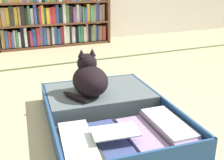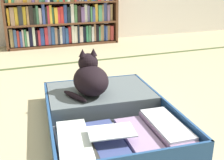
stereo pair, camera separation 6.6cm
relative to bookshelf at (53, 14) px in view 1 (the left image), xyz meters
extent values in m
plane|color=tan|center=(-0.21, -2.24, -0.38)|extent=(10.00, 10.00, 0.00)
cube|color=#3D4D27|center=(-0.21, -0.86, -0.38)|extent=(4.80, 0.05, 0.00)
cube|color=brown|center=(0.67, 0.00, 0.01)|extent=(0.03, 0.28, 0.78)
cube|color=brown|center=(0.01, 0.00, -0.37)|extent=(1.32, 0.28, 0.02)
cube|color=brown|center=(0.01, 0.00, -0.11)|extent=(1.29, 0.28, 0.02)
cube|color=#927F4F|center=(-0.60, 0.00, -0.24)|extent=(0.04, 0.24, 0.21)
cube|color=#3A5383|center=(-0.56, 0.00, -0.25)|extent=(0.03, 0.24, 0.20)
cube|color=#B43834|center=(-0.53, 0.00, -0.26)|extent=(0.03, 0.24, 0.18)
cube|color=#384E94|center=(-0.50, 0.00, -0.26)|extent=(0.02, 0.24, 0.17)
cube|color=silver|center=(-0.48, 0.00, -0.25)|extent=(0.02, 0.24, 0.19)
cube|color=#408353|center=(-0.45, -0.01, -0.25)|extent=(0.02, 0.24, 0.19)
cube|color=silver|center=(-0.43, 0.00, -0.26)|extent=(0.02, 0.24, 0.17)
cube|color=black|center=(-0.39, 0.00, -0.24)|extent=(0.04, 0.24, 0.22)
cube|color=silver|center=(-0.36, 0.00, -0.24)|extent=(0.03, 0.24, 0.22)
cube|color=black|center=(-0.33, 0.00, -0.26)|extent=(0.02, 0.24, 0.18)
cube|color=#AB2D3F|center=(-0.30, 0.00, -0.26)|extent=(0.03, 0.24, 0.18)
cube|color=navy|center=(-0.26, 0.00, -0.25)|extent=(0.04, 0.24, 0.20)
cube|color=#B22B38|center=(-0.22, 0.00, -0.25)|extent=(0.04, 0.24, 0.20)
cube|color=slate|center=(-0.18, 0.00, -0.24)|extent=(0.03, 0.24, 0.22)
cube|color=#294C86|center=(-0.14, -0.01, -0.25)|extent=(0.04, 0.24, 0.21)
cube|color=#96715C|center=(-0.10, -0.01, -0.25)|extent=(0.03, 0.24, 0.20)
cube|color=#1F222B|center=(-0.08, -0.01, -0.26)|extent=(0.03, 0.24, 0.18)
cube|color=silver|center=(-0.05, 0.00, -0.25)|extent=(0.03, 0.24, 0.20)
cube|color=#3A5298|center=(-0.01, 0.01, -0.25)|extent=(0.03, 0.24, 0.20)
cube|color=#2B4E8A|center=(0.03, 0.00, -0.26)|extent=(0.04, 0.24, 0.18)
cube|color=#B62E37|center=(0.06, 0.01, -0.25)|extent=(0.03, 0.24, 0.20)
cube|color=beige|center=(0.10, -0.01, -0.24)|extent=(0.03, 0.24, 0.21)
cube|color=beige|center=(0.13, 0.00, -0.25)|extent=(0.04, 0.24, 0.20)
cube|color=#1A212E|center=(0.17, -0.01, -0.24)|extent=(0.02, 0.24, 0.22)
cube|color=beige|center=(0.20, 0.00, -0.25)|extent=(0.04, 0.24, 0.19)
cube|color=black|center=(0.25, 0.01, -0.26)|extent=(0.03, 0.24, 0.19)
cube|color=#368861|center=(0.28, 0.00, -0.25)|extent=(0.03, 0.24, 0.20)
cube|color=#427658|center=(0.32, 0.01, -0.25)|extent=(0.03, 0.24, 0.20)
cube|color=silver|center=(0.35, 0.00, -0.26)|extent=(0.03, 0.24, 0.18)
cube|color=#A57C62|center=(0.38, 0.01, -0.24)|extent=(0.02, 0.24, 0.22)
cube|color=black|center=(0.41, 0.00, -0.25)|extent=(0.03, 0.24, 0.20)
cube|color=#3A8665|center=(0.44, 0.00, -0.26)|extent=(0.02, 0.24, 0.18)
cube|color=#9C7A57|center=(0.48, 0.00, -0.25)|extent=(0.04, 0.24, 0.20)
cube|color=#284696|center=(0.51, 0.01, -0.26)|extent=(0.02, 0.24, 0.19)
cube|color=#3A4D85|center=(0.53, -0.01, -0.26)|extent=(0.02, 0.24, 0.18)
cube|color=#A1724A|center=(0.56, 0.01, -0.26)|extent=(0.04, 0.24, 0.18)
cube|color=#AC3B39|center=(0.60, -0.01, -0.26)|extent=(0.04, 0.24, 0.18)
cube|color=brown|center=(0.01, 0.00, 0.13)|extent=(1.29, 0.28, 0.02)
cube|color=#957258|center=(-0.57, -0.01, -0.01)|extent=(0.04, 0.24, 0.20)
cube|color=gold|center=(-0.53, 0.01, -0.01)|extent=(0.04, 0.24, 0.20)
cube|color=#282A2C|center=(-0.48, -0.01, 0.00)|extent=(0.04, 0.24, 0.21)
cube|color=gold|center=(-0.44, 0.01, -0.01)|extent=(0.04, 0.24, 0.20)
cube|color=#9C7850|center=(-0.40, 0.00, 0.00)|extent=(0.03, 0.24, 0.20)
cube|color=black|center=(-0.37, 0.00, 0.00)|extent=(0.04, 0.24, 0.21)
cube|color=black|center=(-0.33, -0.01, -0.01)|extent=(0.03, 0.24, 0.19)
cube|color=#498362|center=(-0.30, 0.00, 0.00)|extent=(0.03, 0.24, 0.21)
cube|color=silver|center=(-0.27, 0.00, -0.01)|extent=(0.03, 0.24, 0.18)
cube|color=#34468B|center=(-0.23, -0.01, 0.01)|extent=(0.03, 0.24, 0.22)
cube|color=black|center=(-0.20, -0.01, -0.01)|extent=(0.02, 0.24, 0.19)
cube|color=#B32D3D|center=(-0.18, 0.00, 0.00)|extent=(0.02, 0.24, 0.20)
cube|color=gold|center=(-0.15, 0.00, 0.00)|extent=(0.03, 0.24, 0.21)
cube|color=#3D7354|center=(-0.12, 0.01, -0.01)|extent=(0.02, 0.24, 0.18)
cube|color=gold|center=(-0.09, -0.01, -0.01)|extent=(0.04, 0.24, 0.18)
cube|color=#BD2B3E|center=(-0.05, 0.00, -0.01)|extent=(0.03, 0.24, 0.18)
cube|color=red|center=(-0.02, 0.00, -0.01)|extent=(0.04, 0.24, 0.19)
cube|color=navy|center=(0.02, 0.00, 0.00)|extent=(0.04, 0.24, 0.21)
cube|color=black|center=(0.06, 0.00, -0.01)|extent=(0.04, 0.24, 0.18)
cube|color=silver|center=(0.11, 0.00, 0.00)|extent=(0.04, 0.24, 0.22)
cube|color=#4A7B4D|center=(0.15, 0.00, 0.00)|extent=(0.03, 0.24, 0.20)
cube|color=black|center=(0.19, 0.00, -0.01)|extent=(0.04, 0.24, 0.19)
cube|color=#6B4E85|center=(0.23, -0.01, -0.02)|extent=(0.04, 0.24, 0.18)
cube|color=silver|center=(0.27, 0.01, 0.00)|extent=(0.03, 0.24, 0.20)
cube|color=slate|center=(0.31, 0.01, -0.01)|extent=(0.03, 0.24, 0.19)
cube|color=#42844F|center=(0.34, -0.01, -0.01)|extent=(0.02, 0.24, 0.18)
cube|color=#3C4C87|center=(0.37, -0.01, -0.02)|extent=(0.03, 0.24, 0.17)
cube|color=gold|center=(0.40, 0.00, 0.00)|extent=(0.04, 0.24, 0.21)
cube|color=#478B65|center=(0.45, -0.01, -0.01)|extent=(0.04, 0.24, 0.19)
cube|color=#947B50|center=(0.49, 0.00, 0.00)|extent=(0.02, 0.24, 0.20)
cube|color=#3C4885|center=(0.52, 0.01, 0.00)|extent=(0.04, 0.24, 0.22)
cube|color=slate|center=(0.56, 0.00, -0.01)|extent=(0.04, 0.24, 0.20)
cube|color=#95774D|center=(0.60, 0.00, 0.00)|extent=(0.03, 0.24, 0.20)
cube|color=navy|center=(-0.23, -2.35, -0.38)|extent=(0.68, 0.51, 0.01)
cube|color=navy|center=(-0.54, -2.32, -0.32)|extent=(0.06, 0.45, 0.12)
cube|color=navy|center=(0.08, -2.38, -0.32)|extent=(0.06, 0.45, 0.12)
cube|color=#50535E|center=(-0.23, -2.35, -0.37)|extent=(0.65, 0.49, 0.01)
cube|color=navy|center=(-0.18, -1.90, -0.38)|extent=(0.68, 0.51, 0.01)
cube|color=navy|center=(-0.16, -1.68, -0.32)|extent=(0.63, 0.08, 0.12)
cube|color=navy|center=(-0.49, -1.87, -0.32)|extent=(0.06, 0.45, 0.12)
cube|color=navy|center=(0.13, -1.94, -0.32)|extent=(0.06, 0.45, 0.12)
cube|color=#50535E|center=(-0.18, -1.90, -0.37)|extent=(0.65, 0.49, 0.01)
cylinder|color=black|center=(-0.20, -2.13, -0.36)|extent=(0.61, 0.08, 0.02)
cube|color=gray|center=(-0.45, -2.34, -0.35)|extent=(0.16, 0.34, 0.02)
cube|color=gray|center=(-0.45, -2.32, -0.33)|extent=(0.16, 0.38, 0.01)
cube|color=#2F2D2A|center=(-0.44, -2.33, -0.32)|extent=(0.15, 0.34, 0.01)
cube|color=silver|center=(-0.45, -2.32, -0.31)|extent=(0.18, 0.36, 0.01)
cube|color=#3A3C6E|center=(-0.29, -2.35, -0.35)|extent=(0.17, 0.35, 0.02)
cube|color=#3A467C|center=(-0.30, -2.35, -0.33)|extent=(0.16, 0.38, 0.02)
cube|color=#3A4677|center=(-0.14, -2.35, -0.35)|extent=(0.17, 0.38, 0.02)
cube|color=#977CA3|center=(-0.15, -2.35, -0.33)|extent=(0.16, 0.34, 0.02)
cube|color=silver|center=(-0.01, -2.37, -0.35)|extent=(0.16, 0.34, 0.02)
cube|color=gray|center=(0.00, -2.37, -0.33)|extent=(0.17, 0.36, 0.02)
cube|color=gray|center=(-0.01, -2.38, -0.31)|extent=(0.16, 0.38, 0.02)
cube|color=silver|center=(0.00, -2.37, -0.29)|extent=(0.16, 0.34, 0.01)
cube|color=white|center=(-0.29, -2.37, -0.28)|extent=(0.22, 0.16, 0.01)
cube|color=#555F63|center=(-0.18, -1.90, -0.32)|extent=(0.64, 0.48, 0.10)
torus|color=white|center=(-0.22, -1.88, -0.27)|extent=(0.13, 0.13, 0.01)
cylinder|color=black|center=(-0.33, -1.68, -0.32)|extent=(0.02, 0.02, 0.10)
cylinder|color=black|center=(0.02, -1.71, -0.32)|extent=(0.02, 0.02, 0.10)
cube|color=red|center=(-0.13, -2.57, -0.31)|extent=(0.04, 0.01, 0.02)
cube|color=#2A8548|center=(-0.18, -2.57, -0.32)|extent=(0.03, 0.01, 0.02)
ellipsoid|color=black|center=(-0.25, -1.95, -0.18)|extent=(0.22, 0.28, 0.17)
ellipsoid|color=black|center=(-0.24, -1.87, -0.22)|extent=(0.14, 0.10, 0.09)
sphere|color=black|center=(-0.24, -1.89, -0.10)|extent=(0.11, 0.11, 0.11)
cone|color=black|center=(-0.21, -1.89, -0.03)|extent=(0.04, 0.04, 0.04)
cone|color=black|center=(-0.27, -1.89, -0.03)|extent=(0.04, 0.04, 0.04)
sphere|color=gold|center=(-0.22, -1.84, -0.09)|extent=(0.02, 0.02, 0.02)
sphere|color=gold|center=(-0.26, -1.84, -0.09)|extent=(0.02, 0.02, 0.02)
ellipsoid|color=black|center=(-0.35, -1.99, -0.25)|extent=(0.11, 0.20, 0.03)
camera|label=1|loc=(-0.73, -3.32, 0.33)|focal=43.74mm
camera|label=2|loc=(-0.67, -3.34, 0.33)|focal=43.74mm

